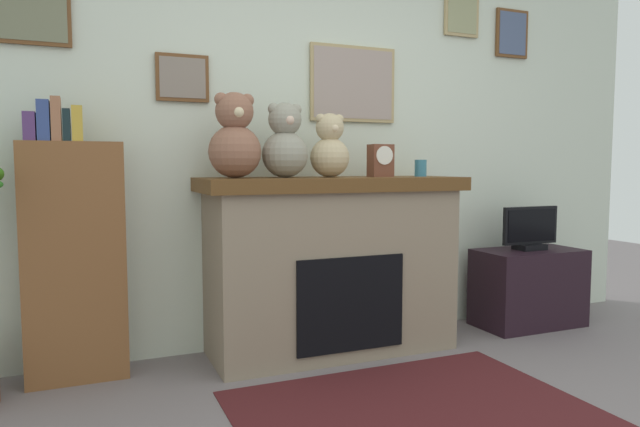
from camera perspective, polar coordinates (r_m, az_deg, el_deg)
back_wall at (r=3.70m, az=-0.75°, el=7.64°), size 5.20×0.15×2.60m
fireplace at (r=3.43m, az=1.17°, el=-5.08°), size 1.57×0.60×1.05m
bookshelf at (r=3.20m, az=-23.45°, el=-3.86°), size 0.50×0.16×1.46m
tv_stand at (r=4.28m, az=20.14°, el=-6.98°), size 0.74×0.40×0.54m
television at (r=4.22m, az=20.31°, el=-1.57°), size 0.45×0.14×0.30m
area_rug at (r=2.78m, az=9.52°, el=-18.96°), size 1.61×1.16×0.01m
candle_jar at (r=3.66m, az=10.04°, el=4.50°), size 0.08×0.08×0.11m
mantel_clock at (r=3.51m, az=6.08°, el=5.30°), size 0.14×0.10×0.20m
teddy_bear_grey at (r=3.18m, az=-8.53°, el=7.33°), size 0.29×0.29×0.47m
teddy_bear_tan at (r=3.26m, az=-3.52°, el=6.96°), size 0.26×0.26×0.42m
teddy_bear_cream at (r=3.36m, az=0.99°, el=6.52°), size 0.23×0.23×0.37m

